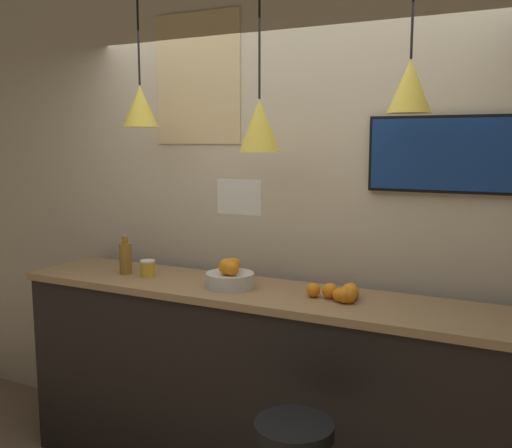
# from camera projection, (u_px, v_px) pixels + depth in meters

# --- Properties ---
(back_wall) EXTENTS (8.00, 0.06, 2.90)m
(back_wall) POSITION_uv_depth(u_px,v_px,m) (286.00, 218.00, 3.30)
(back_wall) COLOR beige
(back_wall) RESTS_ON ground_plane
(service_counter) EXTENTS (2.79, 0.55, 1.11)m
(service_counter) POSITION_uv_depth(u_px,v_px,m) (256.00, 389.00, 3.09)
(service_counter) COLOR black
(service_counter) RESTS_ON ground_plane
(fruit_bowl) EXTENTS (0.26, 0.26, 0.17)m
(fruit_bowl) POSITION_uv_depth(u_px,v_px,m) (230.00, 276.00, 3.05)
(fruit_bowl) COLOR beige
(fruit_bowl) RESTS_ON service_counter
(orange_pile) EXTENTS (0.27, 0.20, 0.08)m
(orange_pile) POSITION_uv_depth(u_px,v_px,m) (342.00, 293.00, 2.80)
(orange_pile) COLOR orange
(orange_pile) RESTS_ON service_counter
(juice_bottle) EXTENTS (0.07, 0.07, 0.23)m
(juice_bottle) POSITION_uv_depth(u_px,v_px,m) (126.00, 258.00, 3.36)
(juice_bottle) COLOR olive
(juice_bottle) RESTS_ON service_counter
(spread_jar) EXTENTS (0.09, 0.09, 0.10)m
(spread_jar) POSITION_uv_depth(u_px,v_px,m) (148.00, 268.00, 3.29)
(spread_jar) COLOR gold
(spread_jar) RESTS_ON service_counter
(pendant_lamp_left) EXTENTS (0.20, 0.20, 0.83)m
(pendant_lamp_left) POSITION_uv_depth(u_px,v_px,m) (140.00, 106.00, 3.24)
(pendant_lamp_left) COLOR black
(pendant_lamp_middle) EXTENTS (0.21, 0.21, 0.97)m
(pendant_lamp_middle) POSITION_uv_depth(u_px,v_px,m) (259.00, 125.00, 2.92)
(pendant_lamp_middle) COLOR black
(pendant_lamp_right) EXTENTS (0.20, 0.20, 0.79)m
(pendant_lamp_right) POSITION_uv_depth(u_px,v_px,m) (410.00, 86.00, 2.56)
(pendant_lamp_right) COLOR black
(mounted_tv) EXTENTS (0.76, 0.04, 0.38)m
(mounted_tv) POSITION_uv_depth(u_px,v_px,m) (445.00, 154.00, 2.81)
(mounted_tv) COLOR black
(hanging_menu_board) EXTENTS (0.24, 0.01, 0.17)m
(hanging_menu_board) POSITION_uv_depth(u_px,v_px,m) (239.00, 197.00, 2.76)
(hanging_menu_board) COLOR silver
(wall_poster) EXTENTS (0.58, 0.01, 0.77)m
(wall_poster) POSITION_uv_depth(u_px,v_px,m) (197.00, 79.00, 3.40)
(wall_poster) COLOR #DBBC84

